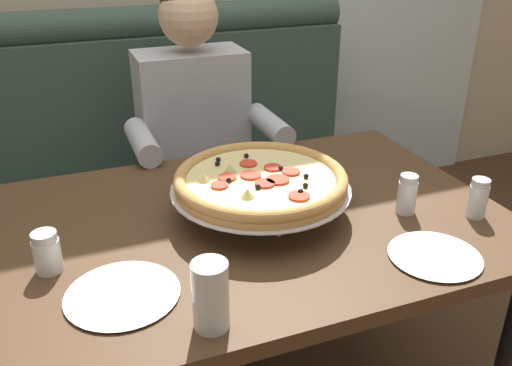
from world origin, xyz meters
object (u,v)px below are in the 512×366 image
pizza (261,181)px  plate_near_right (435,254)px  booth_bench (177,188)px  shaker_oregano (477,201)px  shaker_pepper_flakes (407,197)px  dining_table (251,244)px  diner_main (201,141)px  shaker_parmesan (47,255)px  drinking_glass (211,300)px  plate_near_left (122,292)px

pizza → plate_near_right: size_ratio=2.19×
booth_bench → shaker_oregano: bearing=-63.9°
shaker_pepper_flakes → dining_table: bearing=162.6°
diner_main → plate_near_right: (0.28, -0.98, 0.04)m
diner_main → shaker_oregano: diner_main is taller
dining_table → shaker_parmesan: (-0.50, -0.06, 0.13)m
diner_main → pizza: diner_main is taller
diner_main → shaker_pepper_flakes: 0.85m
shaker_parmesan → dining_table: bearing=7.3°
drinking_glass → diner_main: bearing=75.4°
diner_main → shaker_pepper_flakes: size_ratio=11.74×
dining_table → shaker_pepper_flakes: 0.43m
shaker_pepper_flakes → drinking_glass: bearing=-158.1°
dining_table → plate_near_left: plate_near_left is taller
shaker_pepper_flakes → shaker_parmesan: bearing=176.3°
plate_near_right → booth_bench: bearing=104.8°
plate_near_left → drinking_glass: size_ratio=1.68×
shaker_parmesan → plate_near_left: bearing=-47.8°
booth_bench → diner_main: size_ratio=1.34×
shaker_pepper_flakes → shaker_parmesan: 0.90m
shaker_pepper_flakes → shaker_oregano: (0.16, -0.08, -0.00)m
shaker_parmesan → drinking_glass: 0.42m
shaker_oregano → dining_table: bearing=159.4°
booth_bench → pizza: (0.03, -0.91, 0.44)m
booth_bench → drinking_glass: 1.37m
diner_main → shaker_oregano: bearing=-59.5°
pizza → plate_near_right: pizza is taller
shaker_pepper_flakes → pizza: bearing=159.6°
pizza → plate_near_left: 0.47m
booth_bench → shaker_oregano: size_ratio=15.91×
shaker_pepper_flakes → drinking_glass: (-0.61, -0.25, 0.02)m
diner_main → plate_near_right: diner_main is taller
shaker_oregano → shaker_pepper_flakes: bearing=152.1°
pizza → drinking_glass: bearing=-123.3°
plate_near_right → pizza: bearing=131.2°
diner_main → shaker_parmesan: size_ratio=13.14×
shaker_pepper_flakes → shaker_parmesan: size_ratio=1.12×
dining_table → pizza: size_ratio=2.81×
dining_table → shaker_pepper_flakes: bearing=-17.4°
booth_bench → shaker_pepper_flakes: size_ratio=15.77×
booth_bench → pizza: size_ratio=3.63×
shaker_parmesan → shaker_pepper_flakes: bearing=-3.7°
dining_table → shaker_parmesan: bearing=-172.7°
shaker_oregano → plate_near_left: 0.92m
pizza → shaker_pepper_flakes: 0.39m
shaker_parmesan → drinking_glass: drinking_glass is taller
pizza → shaker_parmesan: size_ratio=4.86×
diner_main → drinking_glass: bearing=-104.6°
shaker_pepper_flakes → plate_near_right: (-0.06, -0.21, -0.04)m
diner_main → booth_bench: bearing=99.7°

